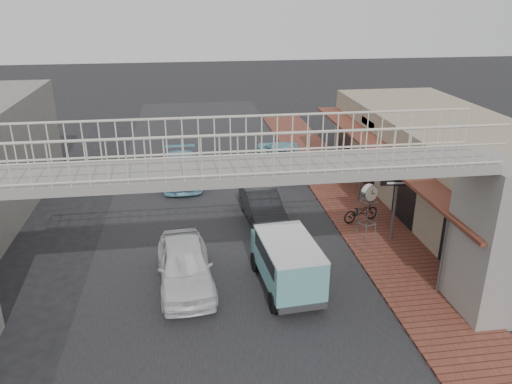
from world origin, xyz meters
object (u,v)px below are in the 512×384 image
object	(u,v)px
street_clock	(369,196)
white_hatchback	(185,265)
motorcycle_near	(361,211)
angkot_curb	(281,154)
arrow_sign	(420,174)
angkot_far	(182,169)
angkot_van	(287,258)
motorcycle_far	(313,170)
dark_sedan	(262,206)

from	to	relation	value
street_clock	white_hatchback	bearing A→B (deg)	169.98
white_hatchback	motorcycle_near	distance (m)	8.66
angkot_curb	arrow_sign	distance (m)	10.86
angkot_far	arrow_sign	distance (m)	12.65
angkot_van	arrow_sign	distance (m)	6.68
white_hatchback	angkot_van	bearing A→B (deg)	-15.74
motorcycle_near	arrow_sign	xyz separation A→B (m)	(1.55, -1.91, 2.35)
motorcycle_near	motorcycle_far	distance (m)	5.53
dark_sedan	angkot_curb	bearing A→B (deg)	68.36
angkot_far	angkot_van	xyz separation A→B (m)	(3.49, -11.06, 0.47)
angkot_far	arrow_sign	bearing A→B (deg)	-42.94
angkot_curb	arrow_sign	bearing A→B (deg)	111.54
arrow_sign	angkot_curb	bearing A→B (deg)	115.97
white_hatchback	dark_sedan	size ratio (longest dim) A/B	1.10
white_hatchback	dark_sedan	bearing A→B (deg)	50.76
street_clock	motorcycle_near	bearing A→B (deg)	52.80
angkot_far	dark_sedan	bearing A→B (deg)	-58.47
dark_sedan	angkot_far	size ratio (longest dim) A/B	0.83
motorcycle_far	street_clock	xyz separation A→B (m)	(0.07, -7.99, 1.74)
dark_sedan	angkot_van	size ratio (longest dim) A/B	1.03
white_hatchback	motorcycle_near	bearing A→B (deg)	23.34
dark_sedan	motorcycle_near	xyz separation A→B (m)	(4.24, -0.92, -0.12)
street_clock	motorcycle_far	bearing A→B (deg)	68.73
angkot_far	motorcycle_far	bearing A→B (deg)	-8.58
angkot_far	angkot_curb	bearing A→B (deg)	15.57
dark_sedan	angkot_curb	world-z (taller)	angkot_curb
white_hatchback	arrow_sign	xyz separation A→B (m)	(9.25, 2.06, 2.14)
dark_sedan	street_clock	distance (m)	5.21
angkot_far	motorcycle_far	distance (m)	7.05
angkot_van	street_clock	bearing A→B (deg)	26.51
dark_sedan	motorcycle_near	world-z (taller)	dark_sedan
white_hatchback	dark_sedan	distance (m)	5.99
angkot_far	motorcycle_near	xyz separation A→B (m)	(7.76, -6.37, -0.16)
white_hatchback	angkot_far	distance (m)	10.34
dark_sedan	motorcycle_far	world-z (taller)	dark_sedan
street_clock	arrow_sign	size ratio (longest dim) A/B	0.78
dark_sedan	angkot_far	distance (m)	6.49
motorcycle_far	street_clock	size ratio (longest dim) A/B	0.63
motorcycle_far	angkot_van	bearing A→B (deg)	153.58
dark_sedan	motorcycle_near	distance (m)	4.34
dark_sedan	arrow_sign	world-z (taller)	arrow_sign
dark_sedan	angkot_far	world-z (taller)	angkot_far
angkot_van	angkot_far	bearing A→B (deg)	102.77
motorcycle_far	street_clock	distance (m)	8.18
motorcycle_far	street_clock	world-z (taller)	street_clock
angkot_van	arrow_sign	bearing A→B (deg)	20.75
white_hatchback	angkot_far	size ratio (longest dim) A/B	0.91
white_hatchback	angkot_van	distance (m)	3.52
angkot_far	street_clock	size ratio (longest dim) A/B	1.83
motorcycle_far	arrow_sign	size ratio (longest dim) A/B	0.49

